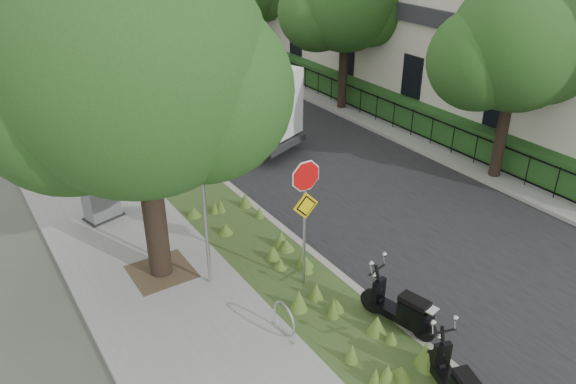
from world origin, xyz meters
The scene contains 18 objects.
ground centered at (0.00, 0.00, 0.00)m, with size 120.00×120.00×0.00m, color #4C5147.
sidewalk_near centered at (-4.25, 10.00, 0.06)m, with size 3.50×60.00×0.12m, color gray.
verge centered at (-1.50, 10.00, 0.06)m, with size 2.00×60.00×0.12m, color #2D4D21.
kerb_near centered at (-0.50, 10.00, 0.07)m, with size 0.20×60.00×0.13m, color #9E9991.
road centered at (3.00, 10.00, 0.01)m, with size 7.00×60.00×0.01m, color black.
kerb_far centered at (6.50, 10.00, 0.07)m, with size 0.20×60.00×0.13m, color #9E9991.
footpath_far centered at (8.20, 10.00, 0.06)m, with size 3.20×60.00×0.12m, color gray.
street_tree_main centered at (-4.08, 2.86, 4.80)m, with size 6.21×5.54×7.66m.
bare_post centered at (-3.20, 1.80, 2.12)m, with size 0.08×0.08×4.00m.
bike_hoop centered at (-2.70, -0.60, 0.50)m, with size 0.06×0.78×0.77m.
sign_assembly centered at (-1.40, 0.58, 2.33)m, with size 0.94×0.08×3.22m.
fence_far centered at (7.20, 10.00, 0.67)m, with size 0.04×24.00×1.00m.
hedge_far centered at (7.90, 10.00, 0.67)m, with size 1.00×24.00×1.10m, color #1B4C1B.
far_tree_a centered at (6.94, 2.05, 4.13)m, with size 4.60×4.10×6.22m.
far_tree_b centered at (6.94, 10.05, 4.37)m, with size 4.83×4.31×6.56m.
scooter_far centered at (-0.56, -1.84, 0.54)m, with size 0.64×1.79×0.86m.
box_truck centered at (1.21, 9.30, 1.65)m, with size 4.07×5.98×2.53m.
utility_cabinet centered at (-4.38, 6.13, 0.75)m, with size 1.12×0.88×1.31m.
Camera 1 is at (-7.45, -8.05, 7.98)m, focal length 35.00 mm.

